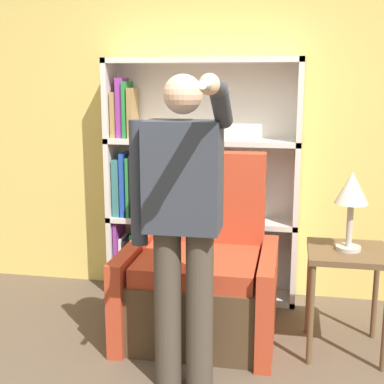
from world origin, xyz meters
TOP-DOWN VIEW (x-y plane):
  - wall_back at (0.00, 2.03)m, footprint 8.00×0.06m
  - bookcase at (-0.31, 1.87)m, footprint 1.47×0.28m
  - armchair at (-0.06, 1.23)m, footprint 1.00×0.85m
  - person_standing at (-0.04, 0.55)m, footprint 0.54×0.78m
  - side_table at (0.87, 1.14)m, footprint 0.48×0.48m
  - table_lamp at (0.87, 1.14)m, footprint 0.20×0.20m

SIDE VIEW (x-z plane):
  - armchair at x=-0.06m, z-range -0.22..0.98m
  - side_table at x=0.87m, z-range 0.22..0.89m
  - bookcase at x=-0.31m, z-range -0.02..1.82m
  - person_standing at x=-0.04m, z-range 0.12..1.83m
  - table_lamp at x=0.87m, z-range 0.78..1.26m
  - wall_back at x=0.00m, z-range 0.00..2.80m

